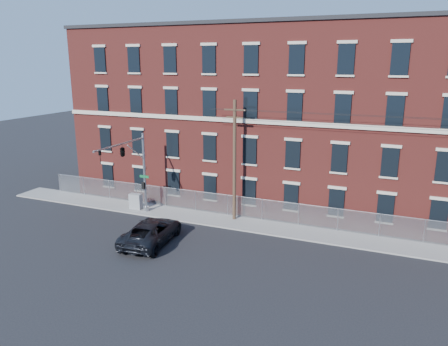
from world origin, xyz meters
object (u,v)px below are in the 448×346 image
at_px(utility_pole_near, 235,159).
at_px(utility_cabinet, 136,201).
at_px(traffic_signal_mast, 128,158).
at_px(pickup_truck, 151,232).

bearing_deg(utility_pole_near, utility_cabinet, -173.99).
relative_size(traffic_signal_mast, pickup_truck, 1.12).
distance_m(utility_pole_near, utility_cabinet, 10.27).
relative_size(utility_pole_near, utility_cabinet, 7.20).
height_order(utility_pole_near, utility_cabinet, utility_pole_near).
bearing_deg(traffic_signal_mast, utility_cabinet, 115.50).
bearing_deg(utility_cabinet, traffic_signal_mast, -66.80).
distance_m(traffic_signal_mast, utility_pole_near, 8.70).
bearing_deg(traffic_signal_mast, pickup_truck, -39.15).
bearing_deg(pickup_truck, utility_pole_near, -126.23).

